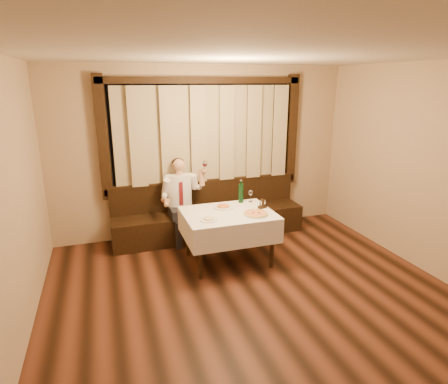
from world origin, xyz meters
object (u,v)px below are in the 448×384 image
object	(u,v)px
pasta_cream	(209,218)
seated_man	(181,194)
pizza	(256,214)
dining_table	(228,219)
banquette	(209,218)
pasta_red	(223,205)
cruet_caddy	(262,205)
green_bottle	(241,193)

from	to	relation	value
pasta_cream	seated_man	size ratio (longest dim) A/B	0.18
pizza	pasta_cream	xyz separation A→B (m)	(-0.68, 0.00, 0.02)
dining_table	pizza	size ratio (longest dim) A/B	3.60
banquette	pasta_red	world-z (taller)	banquette
pasta_red	cruet_caddy	size ratio (longest dim) A/B	2.01
pasta_red	seated_man	world-z (taller)	seated_man
green_bottle	seated_man	size ratio (longest dim) A/B	0.26
banquette	green_bottle	size ratio (longest dim) A/B	9.03
banquette	pasta_cream	xyz separation A→B (m)	(-0.35, -1.23, 0.48)
pasta_red	cruet_caddy	bearing A→B (deg)	-20.01
dining_table	pasta_red	distance (m)	0.26
dining_table	green_bottle	world-z (taller)	green_bottle
pasta_cream	green_bottle	distance (m)	0.90
dining_table	pizza	world-z (taller)	pizza
banquette	pasta_cream	distance (m)	1.37
pizza	cruet_caddy	distance (m)	0.31
pizza	pasta_cream	distance (m)	0.68
pizza	pasta_red	xyz separation A→B (m)	(-0.34, 0.43, 0.02)
dining_table	seated_man	world-z (taller)	seated_man
cruet_caddy	green_bottle	bearing A→B (deg)	97.28
dining_table	cruet_caddy	xyz separation A→B (m)	(0.53, 0.02, 0.15)
pizza	seated_man	world-z (taller)	seated_man
pasta_red	green_bottle	distance (m)	0.39
green_bottle	pasta_red	bearing A→B (deg)	-154.61
green_bottle	cruet_caddy	size ratio (longest dim) A/B	2.47
pasta_red	pasta_cream	distance (m)	0.54
pasta_cream	seated_man	bearing A→B (deg)	96.80
dining_table	seated_man	distance (m)	1.06
pizza	seated_man	size ratio (longest dim) A/B	0.26
cruet_caddy	seated_man	bearing A→B (deg)	115.61
dining_table	seated_man	xyz separation A→B (m)	(-0.49, 0.93, 0.15)
pasta_red	cruet_caddy	distance (m)	0.57
pizza	pasta_cream	bearing A→B (deg)	179.85
green_bottle	banquette	bearing A→B (deg)	116.79
dining_table	cruet_caddy	size ratio (longest dim) A/B	8.85
dining_table	pasta_red	size ratio (longest dim) A/B	4.40
banquette	pasta_red	distance (m)	0.94
pasta_cream	seated_man	world-z (taller)	seated_man
green_bottle	seated_man	xyz separation A→B (m)	(-0.81, 0.56, -0.11)
dining_table	green_bottle	distance (m)	0.56
dining_table	pasta_red	world-z (taller)	pasta_red
green_bottle	dining_table	bearing A→B (deg)	-131.33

